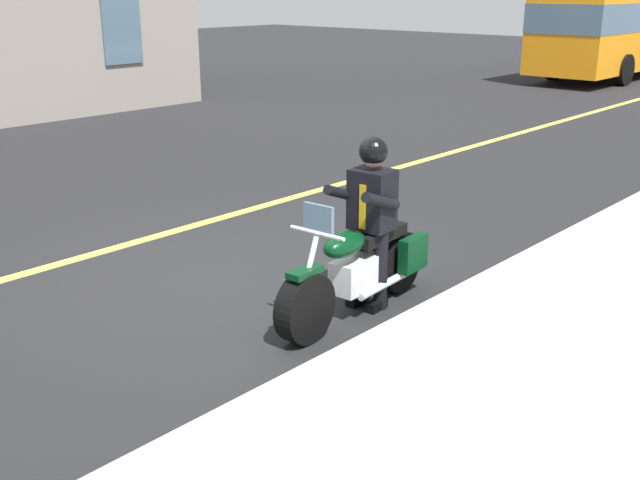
# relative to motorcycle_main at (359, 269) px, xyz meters

# --- Properties ---
(ground_plane) EXTENTS (80.00, 80.00, 0.00)m
(ground_plane) POSITION_rel_motorcycle_main_xyz_m (0.41, -1.46, -0.45)
(ground_plane) COLOR black
(lane_center_stripe) EXTENTS (60.00, 0.16, 0.01)m
(lane_center_stripe) POSITION_rel_motorcycle_main_xyz_m (0.41, -3.46, -0.45)
(lane_center_stripe) COLOR #E5DB4C
(lane_center_stripe) RESTS_ON ground_plane
(motorcycle_main) EXTENTS (2.22, 0.69, 1.26)m
(motorcycle_main) POSITION_rel_motorcycle_main_xyz_m (0.00, 0.00, 0.00)
(motorcycle_main) COLOR black
(motorcycle_main) RESTS_ON ground_plane
(rider_main) EXTENTS (0.65, 0.58, 1.74)m
(rider_main) POSITION_rel_motorcycle_main_xyz_m (-0.19, -0.02, 0.58)
(rider_main) COLOR black
(rider_main) RESTS_ON ground_plane
(bus_near) EXTENTS (11.05, 2.70, 3.30)m
(bus_near) POSITION_rel_motorcycle_main_xyz_m (-22.74, -6.22, 1.42)
(bus_near) COLOR orange
(bus_near) RESTS_ON ground_plane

